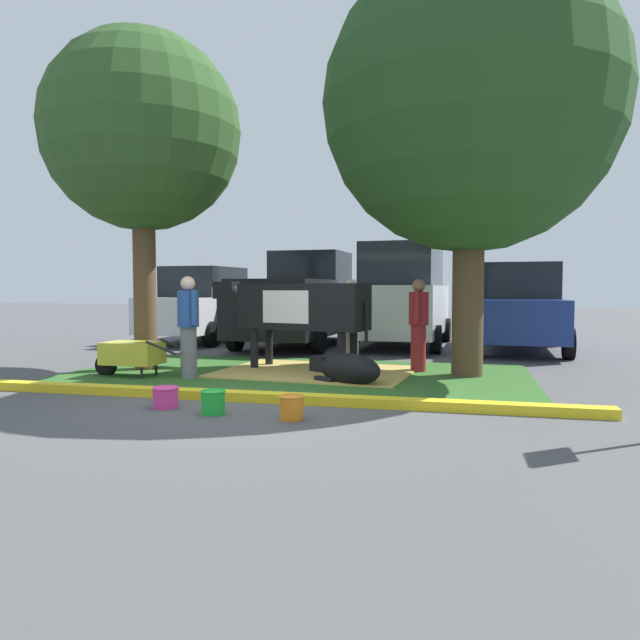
{
  "coord_description": "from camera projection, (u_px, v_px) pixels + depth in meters",
  "views": [
    {
      "loc": [
        2.72,
        -7.1,
        1.47
      ],
      "look_at": [
        0.31,
        2.92,
        0.9
      ],
      "focal_mm": 33.04,
      "sensor_mm": 36.0,
      "label": 1
    }
  ],
  "objects": [
    {
      "name": "sedan_blue",
      "position": [
        520.0,
        308.0,
        13.61
      ],
      "size": [
        2.18,
        4.48,
        2.02
      ],
      "color": "navy",
      "rests_on": "ground"
    },
    {
      "name": "cow_holstein",
      "position": [
        298.0,
        307.0,
        10.33
      ],
      "size": [
        3.08,
        1.23,
        1.58
      ],
      "color": "black",
      "rests_on": "ground"
    },
    {
      "name": "shade_tree_left",
      "position": [
        142.0,
        134.0,
        10.3
      ],
      "size": [
        3.44,
        3.44,
        5.92
      ],
      "color": "brown",
      "rests_on": "ground"
    },
    {
      "name": "bucket_orange",
      "position": [
        291.0,
        407.0,
        6.55
      ],
      "size": [
        0.29,
        0.29,
        0.27
      ],
      "color": "orange",
      "rests_on": "ground"
    },
    {
      "name": "suv_black",
      "position": [
        403.0,
        296.0,
        14.69
      ],
      "size": [
        2.29,
        4.69,
        2.52
      ],
      "color": "silver",
      "rests_on": "ground"
    },
    {
      "name": "hatchback_white",
      "position": [
        205.0,
        305.0,
        16.05
      ],
      "size": [
        2.18,
        4.48,
        2.02
      ],
      "color": "silver",
      "rests_on": "ground"
    },
    {
      "name": "shade_tree_right",
      "position": [
        471.0,
        105.0,
        9.47
      ],
      "size": [
        4.78,
        4.78,
        6.82
      ],
      "color": "#4C3823",
      "rests_on": "ground"
    },
    {
      "name": "wheelbarrow",
      "position": [
        131.0,
        354.0,
        9.63
      ],
      "size": [
        1.6,
        0.62,
        0.63
      ],
      "color": "gold",
      "rests_on": "ground"
    },
    {
      "name": "hay_bedding",
      "position": [
        316.0,
        372.0,
        10.08
      ],
      "size": [
        3.42,
        2.7,
        0.04
      ],
      "primitive_type": "cube",
      "rotation": [
        0.0,
        0.0,
        -0.1
      ],
      "color": "tan",
      "rests_on": "ground"
    },
    {
      "name": "grass_island",
      "position": [
        295.0,
        375.0,
        9.85
      ],
      "size": [
        7.65,
        4.27,
        0.02
      ],
      "primitive_type": "cube",
      "color": "#2D5B23",
      "rests_on": "ground"
    },
    {
      "name": "ground_plane",
      "position": [
        244.0,
        401.0,
        7.61
      ],
      "size": [
        80.0,
        80.0,
        0.0
      ],
      "primitive_type": "plane",
      "color": "#4C4C4F"
    },
    {
      "name": "pickup_truck_black",
      "position": [
        301.0,
        301.0,
        15.02
      ],
      "size": [
        2.42,
        5.49,
        2.42
      ],
      "color": "black",
      "rests_on": "ground"
    },
    {
      "name": "curb_yellow",
      "position": [
        247.0,
        396.0,
        7.63
      ],
      "size": [
        8.85,
        0.24,
        0.12
      ],
      "primitive_type": "cube",
      "color": "yellow",
      "rests_on": "ground"
    },
    {
      "name": "person_visitor_far",
      "position": [
        419.0,
        322.0,
        10.16
      ],
      "size": [
        0.34,
        0.53,
        1.62
      ],
      "color": "maroon",
      "rests_on": "ground"
    },
    {
      "name": "calf_lying",
      "position": [
        348.0,
        369.0,
        8.9
      ],
      "size": [
        1.3,
        0.94,
        0.48
      ],
      "color": "black",
      "rests_on": "ground"
    },
    {
      "name": "person_visitor_near",
      "position": [
        352.0,
        319.0,
        11.14
      ],
      "size": [
        0.52,
        0.34,
        1.63
      ],
      "color": "slate",
      "rests_on": "ground"
    },
    {
      "name": "bucket_green",
      "position": [
        213.0,
        402.0,
        6.83
      ],
      "size": [
        0.3,
        0.3,
        0.28
      ],
      "color": "green",
      "rests_on": "ground"
    },
    {
      "name": "bucket_pink",
      "position": [
        166.0,
        397.0,
        7.19
      ],
      "size": [
        0.33,
        0.33,
        0.26
      ],
      "color": "#EA3893",
      "rests_on": "ground"
    },
    {
      "name": "person_handler",
      "position": [
        188.0,
        324.0,
        9.4
      ],
      "size": [
        0.42,
        0.38,
        1.65
      ],
      "color": "slate",
      "rests_on": "ground"
    }
  ]
}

